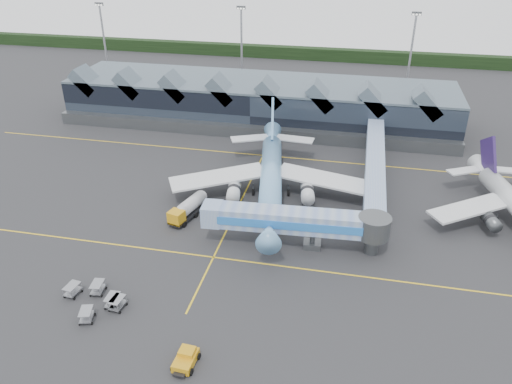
% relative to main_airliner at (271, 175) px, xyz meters
% --- Properties ---
extents(ground, '(260.00, 260.00, 0.00)m').
position_rel_main_airliner_xyz_m(ground, '(-4.58, -12.07, -3.89)').
color(ground, '#2B2B2E').
rests_on(ground, ground).
extents(taxi_stripes, '(120.00, 60.00, 0.01)m').
position_rel_main_airliner_xyz_m(taxi_stripes, '(-4.58, -2.07, -3.88)').
color(taxi_stripes, yellow).
rests_on(taxi_stripes, ground).
extents(tree_line_far, '(260.00, 4.00, 4.00)m').
position_rel_main_airliner_xyz_m(tree_line_far, '(-4.58, 97.93, -1.89)').
color(tree_line_far, black).
rests_on(tree_line_far, ground).
extents(terminal, '(90.00, 22.25, 12.52)m').
position_rel_main_airliner_xyz_m(terminal, '(-9.65, 35.28, 0.99)').
color(terminal, black).
rests_on(terminal, ground).
extents(light_masts, '(132.40, 42.56, 22.45)m').
position_rel_main_airliner_xyz_m(light_masts, '(16.42, 50.73, 8.60)').
color(light_masts, gray).
rests_on(light_masts, ground).
extents(main_airliner, '(35.33, 41.09, 13.23)m').
position_rel_main_airliner_xyz_m(main_airliner, '(0.00, 0.00, 0.00)').
color(main_airliner, '#6D9DDD').
rests_on(main_airliner, ground).
extents(jet_bridge, '(27.22, 5.54, 6.09)m').
position_rel_main_airliner_xyz_m(jet_bridge, '(7.77, -14.67, 0.31)').
color(jet_bridge, '#7892C8').
rests_on(jet_bridge, ground).
extents(fuel_truck, '(4.40, 9.02, 3.02)m').
position_rel_main_airliner_xyz_m(fuel_truck, '(-11.59, -10.04, -2.20)').
color(fuel_truck, black).
rests_on(fuel_truck, ground).
extents(pushback_tug, '(2.55, 3.87, 1.66)m').
position_rel_main_airliner_xyz_m(pushback_tug, '(-1.95, -39.52, -3.14)').
color(pushback_tug, orange).
rests_on(pushback_tug, ground).
extents(baggage_carts, '(8.50, 7.36, 1.53)m').
position_rel_main_airliner_xyz_m(baggage_carts, '(-15.96, -32.65, -3.03)').
color(baggage_carts, gray).
rests_on(baggage_carts, ground).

